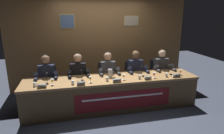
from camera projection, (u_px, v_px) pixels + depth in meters
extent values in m
plane|color=#383D4C|center=(112.00, 107.00, 4.61)|extent=(12.00, 12.00, 0.00)
cube|color=brown|center=(100.00, 43.00, 5.65)|extent=(5.10, 0.12, 2.60)
cube|color=tan|center=(67.00, 21.00, 5.23)|extent=(0.40, 0.02, 0.39)
cube|color=slate|center=(67.00, 21.00, 5.22)|extent=(0.36, 0.01, 0.35)
cube|color=tan|center=(131.00, 21.00, 5.63)|extent=(0.44, 0.02, 0.29)
cube|color=tan|center=(131.00, 21.00, 5.62)|extent=(0.40, 0.01, 0.25)
cube|color=olive|center=(112.00, 79.00, 4.42)|extent=(3.90, 0.82, 0.05)
cube|color=brown|center=(116.00, 101.00, 4.15)|extent=(3.84, 0.04, 0.67)
cube|color=brown|center=(24.00, 102.00, 4.10)|extent=(0.08, 0.74, 0.67)
cube|color=brown|center=(185.00, 87.00, 4.94)|extent=(0.08, 0.74, 0.67)
cube|color=maroon|center=(124.00, 100.00, 4.17)|extent=(2.09, 0.01, 0.41)
cube|color=white|center=(124.00, 97.00, 4.15)|extent=(1.78, 0.00, 0.04)
cylinder|color=black|center=(50.00, 103.00, 4.76)|extent=(0.44, 0.44, 0.02)
cylinder|color=black|center=(49.00, 95.00, 4.71)|extent=(0.05, 0.05, 0.40)
cube|color=#232328|center=(48.00, 87.00, 4.65)|extent=(0.44, 0.44, 0.03)
cube|color=#232328|center=(48.00, 75.00, 4.78)|extent=(0.40, 0.05, 0.44)
cylinder|color=black|center=(43.00, 101.00, 4.36)|extent=(0.10, 0.10, 0.46)
cylinder|color=black|center=(52.00, 101.00, 4.40)|extent=(0.10, 0.10, 0.46)
cylinder|color=black|center=(43.00, 87.00, 4.42)|extent=(0.13, 0.34, 0.13)
cylinder|color=black|center=(52.00, 87.00, 4.47)|extent=(0.13, 0.34, 0.13)
cube|color=#1E2338|center=(47.00, 75.00, 4.54)|extent=(0.36, 0.20, 0.48)
sphere|color=#8E664C|center=(45.00, 59.00, 4.42)|extent=(0.19, 0.19, 0.19)
sphere|color=black|center=(45.00, 58.00, 4.43)|extent=(0.17, 0.17, 0.17)
cylinder|color=#1E2338|center=(37.00, 76.00, 4.40)|extent=(0.09, 0.30, 0.25)
cylinder|color=#1E2338|center=(56.00, 75.00, 4.49)|extent=(0.09, 0.30, 0.25)
cylinder|color=#1E2338|center=(36.00, 79.00, 4.25)|extent=(0.07, 0.24, 0.07)
cylinder|color=#1E2338|center=(56.00, 77.00, 4.34)|extent=(0.07, 0.24, 0.07)
cube|color=white|center=(42.00, 86.00, 3.78)|extent=(0.18, 0.03, 0.08)
cube|color=white|center=(42.00, 86.00, 3.81)|extent=(0.18, 0.03, 0.08)
cube|color=black|center=(41.00, 86.00, 3.78)|extent=(0.13, 0.01, 0.01)
cylinder|color=white|center=(53.00, 85.00, 3.98)|extent=(0.06, 0.06, 0.00)
cylinder|color=white|center=(52.00, 83.00, 3.97)|extent=(0.01, 0.01, 0.05)
cone|color=white|center=(52.00, 80.00, 3.96)|extent=(0.06, 0.06, 0.06)
cylinder|color=yellow|center=(52.00, 81.00, 3.96)|extent=(0.04, 0.04, 0.04)
cylinder|color=silver|center=(35.00, 84.00, 3.87)|extent=(0.06, 0.06, 0.08)
cylinder|color=silver|center=(35.00, 85.00, 3.88)|extent=(0.05, 0.05, 0.05)
cylinder|color=black|center=(47.00, 84.00, 4.00)|extent=(0.06, 0.06, 0.02)
cylinder|color=black|center=(47.00, 78.00, 4.04)|extent=(0.01, 0.13, 0.18)
sphere|color=#2D2D2D|center=(47.00, 73.00, 4.07)|extent=(0.03, 0.03, 0.03)
cylinder|color=black|center=(80.00, 100.00, 4.92)|extent=(0.44, 0.44, 0.02)
cylinder|color=black|center=(79.00, 92.00, 4.87)|extent=(0.05, 0.05, 0.40)
cube|color=#232328|center=(79.00, 84.00, 4.81)|extent=(0.44, 0.44, 0.03)
cube|color=#232328|center=(78.00, 73.00, 4.94)|extent=(0.40, 0.05, 0.44)
cylinder|color=black|center=(76.00, 98.00, 4.52)|extent=(0.10, 0.10, 0.46)
cylinder|color=black|center=(85.00, 98.00, 4.56)|extent=(0.10, 0.10, 0.46)
cylinder|color=black|center=(75.00, 85.00, 4.58)|extent=(0.13, 0.34, 0.13)
cylinder|color=black|center=(83.00, 84.00, 4.63)|extent=(0.13, 0.34, 0.13)
cube|color=black|center=(78.00, 73.00, 4.70)|extent=(0.36, 0.20, 0.48)
sphere|color=tan|center=(78.00, 58.00, 4.58)|extent=(0.19, 0.19, 0.19)
sphere|color=black|center=(78.00, 57.00, 4.59)|extent=(0.17, 0.17, 0.17)
cylinder|color=black|center=(69.00, 74.00, 4.56)|extent=(0.09, 0.30, 0.25)
cylinder|color=black|center=(87.00, 72.00, 4.65)|extent=(0.09, 0.30, 0.25)
cylinder|color=black|center=(70.00, 76.00, 4.41)|extent=(0.07, 0.24, 0.07)
cylinder|color=black|center=(88.00, 75.00, 4.50)|extent=(0.07, 0.24, 0.07)
cube|color=white|center=(81.00, 84.00, 3.92)|extent=(0.17, 0.03, 0.08)
cube|color=white|center=(81.00, 83.00, 3.96)|extent=(0.17, 0.03, 0.08)
cube|color=black|center=(81.00, 84.00, 3.92)|extent=(0.12, 0.01, 0.01)
cylinder|color=white|center=(90.00, 82.00, 4.12)|extent=(0.06, 0.06, 0.00)
cylinder|color=white|center=(90.00, 81.00, 4.12)|extent=(0.01, 0.01, 0.05)
cone|color=white|center=(90.00, 78.00, 4.10)|extent=(0.06, 0.06, 0.06)
cylinder|color=yellow|center=(90.00, 78.00, 4.10)|extent=(0.04, 0.04, 0.04)
cylinder|color=silver|center=(73.00, 82.00, 3.99)|extent=(0.06, 0.06, 0.08)
cylinder|color=silver|center=(73.00, 83.00, 3.99)|extent=(0.05, 0.05, 0.05)
cylinder|color=black|center=(82.00, 80.00, 4.21)|extent=(0.06, 0.06, 0.02)
cylinder|color=black|center=(82.00, 75.00, 4.24)|extent=(0.01, 0.13, 0.18)
sphere|color=#2D2D2D|center=(81.00, 70.00, 4.28)|extent=(0.03, 0.03, 0.03)
cylinder|color=black|center=(108.00, 98.00, 5.08)|extent=(0.44, 0.44, 0.02)
cylinder|color=black|center=(107.00, 90.00, 5.03)|extent=(0.05, 0.05, 0.40)
cube|color=#232328|center=(107.00, 82.00, 4.97)|extent=(0.44, 0.44, 0.03)
cube|color=#232328|center=(106.00, 71.00, 5.09)|extent=(0.40, 0.05, 0.44)
cylinder|color=black|center=(106.00, 95.00, 4.67)|extent=(0.10, 0.10, 0.46)
cylinder|color=black|center=(115.00, 95.00, 4.72)|extent=(0.10, 0.10, 0.46)
cylinder|color=black|center=(105.00, 82.00, 4.74)|extent=(0.13, 0.34, 0.13)
cylinder|color=black|center=(113.00, 82.00, 4.79)|extent=(0.13, 0.34, 0.13)
cube|color=#38383D|center=(108.00, 71.00, 4.86)|extent=(0.36, 0.20, 0.48)
sphere|color=tan|center=(108.00, 56.00, 4.74)|extent=(0.19, 0.19, 0.19)
sphere|color=black|center=(108.00, 55.00, 4.75)|extent=(0.17, 0.17, 0.17)
cylinder|color=#38383D|center=(100.00, 72.00, 4.71)|extent=(0.09, 0.30, 0.25)
cylinder|color=#38383D|center=(117.00, 70.00, 4.81)|extent=(0.09, 0.30, 0.25)
cylinder|color=#38383D|center=(101.00, 74.00, 4.57)|extent=(0.07, 0.24, 0.07)
cylinder|color=#38383D|center=(118.00, 73.00, 4.66)|extent=(0.07, 0.24, 0.07)
cube|color=white|center=(117.00, 81.00, 4.10)|extent=(0.18, 0.03, 0.08)
cube|color=white|center=(117.00, 80.00, 4.13)|extent=(0.18, 0.03, 0.08)
cube|color=black|center=(117.00, 81.00, 4.10)|extent=(0.13, 0.01, 0.01)
cylinder|color=white|center=(124.00, 80.00, 4.28)|extent=(0.06, 0.06, 0.00)
cylinder|color=white|center=(124.00, 78.00, 4.28)|extent=(0.01, 0.01, 0.05)
cone|color=white|center=(124.00, 76.00, 4.26)|extent=(0.06, 0.06, 0.06)
cylinder|color=yellow|center=(124.00, 76.00, 4.26)|extent=(0.04, 0.04, 0.04)
cylinder|color=silver|center=(107.00, 79.00, 4.19)|extent=(0.06, 0.06, 0.08)
cylinder|color=silver|center=(107.00, 80.00, 4.20)|extent=(0.05, 0.05, 0.05)
cylinder|color=black|center=(115.00, 78.00, 4.35)|extent=(0.06, 0.06, 0.02)
cylinder|color=black|center=(114.00, 73.00, 4.38)|extent=(0.01, 0.13, 0.18)
sphere|color=#2D2D2D|center=(113.00, 68.00, 4.42)|extent=(0.03, 0.03, 0.03)
cylinder|color=black|center=(134.00, 95.00, 5.24)|extent=(0.44, 0.44, 0.02)
cylinder|color=black|center=(134.00, 88.00, 5.18)|extent=(0.05, 0.05, 0.40)
cube|color=#232328|center=(134.00, 80.00, 5.13)|extent=(0.44, 0.44, 0.03)
cube|color=#232328|center=(132.00, 69.00, 5.25)|extent=(0.40, 0.05, 0.44)
cylinder|color=black|center=(135.00, 93.00, 4.83)|extent=(0.10, 0.10, 0.46)
cylinder|color=black|center=(143.00, 92.00, 4.88)|extent=(0.10, 0.10, 0.46)
cylinder|color=black|center=(133.00, 80.00, 4.90)|extent=(0.13, 0.34, 0.13)
cylinder|color=black|center=(141.00, 80.00, 4.94)|extent=(0.13, 0.34, 0.13)
cube|color=#1E2338|center=(135.00, 69.00, 5.02)|extent=(0.36, 0.20, 0.48)
sphere|color=brown|center=(136.00, 55.00, 4.90)|extent=(0.19, 0.19, 0.19)
sphere|color=#593819|center=(136.00, 54.00, 4.91)|extent=(0.17, 0.17, 0.17)
cylinder|color=#1E2338|center=(128.00, 70.00, 4.87)|extent=(0.09, 0.30, 0.25)
cylinder|color=#1E2338|center=(144.00, 69.00, 4.97)|extent=(0.09, 0.30, 0.25)
cylinder|color=#1E2338|center=(130.00, 72.00, 4.73)|extent=(0.07, 0.24, 0.07)
cylinder|color=#1E2338|center=(147.00, 71.00, 4.82)|extent=(0.07, 0.24, 0.07)
cube|color=white|center=(148.00, 78.00, 4.27)|extent=(0.16, 0.03, 0.08)
cube|color=white|center=(148.00, 78.00, 4.30)|extent=(0.16, 0.03, 0.08)
cube|color=black|center=(148.00, 78.00, 4.26)|extent=(0.11, 0.01, 0.01)
cylinder|color=white|center=(154.00, 78.00, 4.42)|extent=(0.06, 0.06, 0.00)
cylinder|color=white|center=(154.00, 76.00, 4.41)|extent=(0.01, 0.01, 0.05)
cone|color=white|center=(154.00, 74.00, 4.39)|extent=(0.06, 0.06, 0.06)
cylinder|color=#B21E2D|center=(154.00, 74.00, 4.40)|extent=(0.04, 0.04, 0.04)
cylinder|color=silver|center=(140.00, 77.00, 4.34)|extent=(0.06, 0.06, 0.08)
cylinder|color=silver|center=(139.00, 78.00, 4.34)|extent=(0.05, 0.05, 0.05)
cylinder|color=black|center=(143.00, 76.00, 4.49)|extent=(0.06, 0.06, 0.02)
cylinder|color=black|center=(142.00, 71.00, 4.52)|extent=(0.01, 0.13, 0.18)
sphere|color=#2D2D2D|center=(142.00, 67.00, 4.56)|extent=(0.03, 0.03, 0.03)
cylinder|color=black|center=(159.00, 93.00, 5.40)|extent=(0.44, 0.44, 0.02)
cylinder|color=black|center=(159.00, 85.00, 5.34)|extent=(0.05, 0.05, 0.40)
cube|color=#232328|center=(160.00, 78.00, 5.29)|extent=(0.44, 0.44, 0.03)
cube|color=#232328|center=(157.00, 67.00, 5.41)|extent=(0.40, 0.05, 0.44)
cylinder|color=black|center=(162.00, 90.00, 4.99)|extent=(0.10, 0.10, 0.46)
cylinder|color=black|center=(169.00, 90.00, 5.04)|extent=(0.10, 0.10, 0.46)
cylinder|color=black|center=(160.00, 78.00, 5.06)|extent=(0.13, 0.34, 0.13)
cylinder|color=black|center=(167.00, 78.00, 5.10)|extent=(0.13, 0.34, 0.13)
cube|color=#38383D|center=(161.00, 67.00, 5.18)|extent=(0.36, 0.20, 0.48)
sphere|color=beige|center=(162.00, 53.00, 5.06)|extent=(0.19, 0.19, 0.19)
sphere|color=#331E0F|center=(162.00, 53.00, 5.07)|extent=(0.17, 0.17, 0.17)
cylinder|color=#38383D|center=(155.00, 68.00, 5.03)|extent=(0.09, 0.30, 0.25)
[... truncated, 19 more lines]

